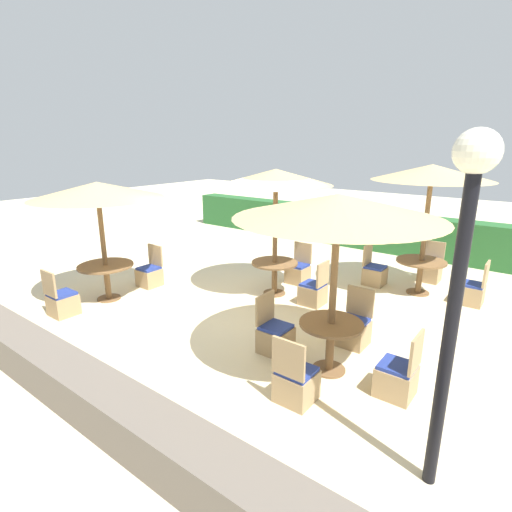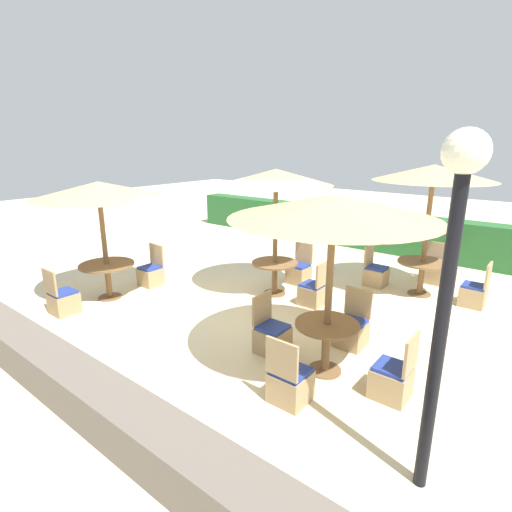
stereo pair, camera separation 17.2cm
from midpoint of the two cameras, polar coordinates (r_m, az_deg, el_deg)
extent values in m
plane|color=beige|center=(8.22, -2.02, -6.96)|extent=(40.00, 40.00, 0.00)
cube|color=#28602D|center=(12.96, 15.32, 3.76)|extent=(13.00, 0.70, 1.15)
cube|color=#6B6056|center=(6.09, -25.96, -14.60)|extent=(10.00, 0.56, 0.54)
cylinder|color=black|center=(3.95, 25.80, -11.38)|extent=(0.12, 0.12, 3.00)
sphere|color=silver|center=(3.56, 29.06, 12.95)|extent=(0.36, 0.36, 0.36)
cylinder|color=brown|center=(5.59, 11.25, -4.91)|extent=(0.10, 0.10, 2.49)
cone|color=tan|center=(5.29, 11.94, 6.94)|extent=(2.77, 2.77, 0.32)
cylinder|color=brown|center=(6.13, 10.61, -15.70)|extent=(0.48, 0.48, 0.03)
cylinder|color=brown|center=(5.95, 10.78, -12.87)|extent=(0.12, 0.12, 0.72)
cylinder|color=brown|center=(5.78, 10.98, -9.58)|extent=(0.90, 0.90, 0.04)
cube|color=tan|center=(6.79, 14.08, -10.78)|extent=(0.46, 0.46, 0.40)
cube|color=#233893|center=(6.70, 14.21, -9.06)|extent=(0.42, 0.42, 0.05)
cube|color=tan|center=(6.77, 15.11, -6.40)|extent=(0.46, 0.04, 0.48)
cube|color=tan|center=(5.73, 19.55, -16.70)|extent=(0.46, 0.46, 0.40)
cube|color=#233893|center=(5.61, 19.77, -14.76)|extent=(0.42, 0.42, 0.05)
cube|color=tan|center=(5.44, 22.17, -12.87)|extent=(0.04, 0.46, 0.48)
cube|color=tan|center=(5.38, 5.90, -18.06)|extent=(0.46, 0.46, 0.40)
cube|color=#233893|center=(5.26, 5.97, -16.03)|extent=(0.42, 0.42, 0.05)
cube|color=tan|center=(4.97, 4.71, -14.48)|extent=(0.46, 0.04, 0.48)
cube|color=tan|center=(6.43, 3.15, -11.92)|extent=(0.46, 0.46, 0.40)
cube|color=#233893|center=(6.32, 3.18, -10.12)|extent=(0.42, 0.42, 0.05)
cube|color=tan|center=(6.32, 1.65, -7.45)|extent=(0.04, 0.46, 0.48)
cylinder|color=brown|center=(8.40, 3.34, 2.88)|extent=(0.10, 0.10, 2.60)
cone|color=tan|center=(8.21, 3.48, 11.21)|extent=(2.32, 2.32, 0.32)
cylinder|color=brown|center=(8.78, 3.21, -5.31)|extent=(0.48, 0.48, 0.03)
cylinder|color=brown|center=(8.67, 3.24, -3.29)|extent=(0.12, 0.12, 0.69)
cylinder|color=brown|center=(8.55, 3.28, -1.00)|extent=(0.99, 0.99, 0.04)
cube|color=tan|center=(9.43, 6.61, -2.68)|extent=(0.46, 0.46, 0.40)
cube|color=#233893|center=(9.36, 6.66, -1.37)|extent=(0.42, 0.42, 0.05)
cube|color=tan|center=(9.46, 7.38, 0.46)|extent=(0.46, 0.04, 0.48)
cube|color=tan|center=(8.24, 8.64, -5.56)|extent=(0.46, 0.46, 0.40)
cube|color=#233893|center=(8.17, 8.70, -4.09)|extent=(0.42, 0.42, 0.05)
cube|color=tan|center=(7.98, 10.09, -2.61)|extent=(0.04, 0.46, 0.48)
cylinder|color=brown|center=(9.11, 23.65, 2.87)|extent=(0.10, 0.10, 2.69)
cone|color=tan|center=(8.94, 24.56, 10.78)|extent=(2.39, 2.39, 0.32)
cylinder|color=brown|center=(9.47, 22.75, -4.97)|extent=(0.48, 0.48, 0.03)
cylinder|color=brown|center=(9.36, 22.97, -3.03)|extent=(0.12, 0.12, 0.71)
cylinder|color=brown|center=(9.25, 23.22, -0.84)|extent=(1.04, 1.04, 0.04)
cube|color=tan|center=(9.24, 29.01, -5.06)|extent=(0.46, 0.46, 0.40)
cube|color=#233893|center=(9.17, 29.20, -3.75)|extent=(0.42, 0.42, 0.05)
cube|color=tan|center=(9.07, 30.72, -2.41)|extent=(0.04, 0.46, 0.48)
cube|color=tan|center=(9.65, 17.26, -2.88)|extent=(0.46, 0.46, 0.40)
cube|color=#233893|center=(9.58, 17.37, -1.61)|extent=(0.42, 0.42, 0.05)
cube|color=tan|center=(9.58, 16.34, 0.13)|extent=(0.04, 0.46, 0.48)
cube|color=tan|center=(10.33, 24.29, -2.36)|extent=(0.46, 0.46, 0.40)
cube|color=#233893|center=(10.27, 24.43, -1.17)|extent=(0.42, 0.42, 0.05)
cube|color=tan|center=(10.40, 24.89, 0.50)|extent=(0.46, 0.04, 0.48)
cylinder|color=brown|center=(8.73, -20.33, 1.64)|extent=(0.10, 0.10, 2.37)
cone|color=tan|center=(8.54, -21.05, 8.83)|extent=(2.56, 2.56, 0.32)
cylinder|color=brown|center=(9.08, -19.61, -5.54)|extent=(0.48, 0.48, 0.03)
cylinder|color=brown|center=(8.96, -19.82, -3.49)|extent=(0.12, 0.12, 0.72)
cylinder|color=brown|center=(8.85, -20.05, -1.17)|extent=(1.12, 1.12, 0.04)
cube|color=tan|center=(8.57, -25.19, -6.13)|extent=(0.46, 0.46, 0.40)
cube|color=#233893|center=(8.49, -25.37, -4.72)|extent=(0.42, 0.42, 0.05)
cube|color=tan|center=(8.33, -26.87, -3.37)|extent=(0.46, 0.04, 0.48)
cube|color=tan|center=(9.53, -14.32, -2.89)|extent=(0.46, 0.46, 0.40)
cube|color=#233893|center=(9.46, -14.41, -1.60)|extent=(0.42, 0.42, 0.05)
cube|color=tan|center=(9.50, -13.52, 0.22)|extent=(0.46, 0.04, 0.48)
camera|label=1|loc=(0.09, -89.41, 0.17)|focal=28.00mm
camera|label=2|loc=(0.09, 90.59, -0.17)|focal=28.00mm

